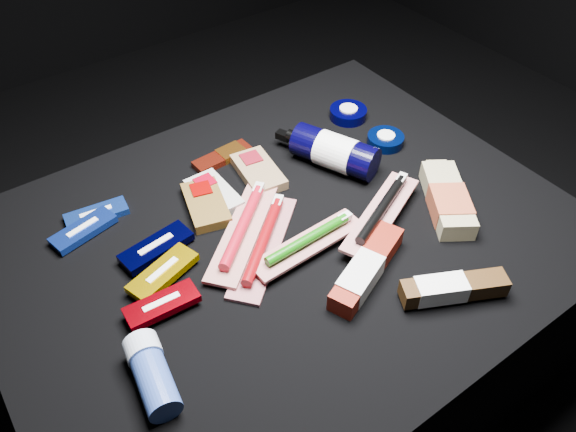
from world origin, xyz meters
TOP-DOWN VIEW (x-y plane):
  - ground at (0.00, 0.00)m, footprint 3.00×3.00m
  - cloth_table at (0.00, 0.00)m, footprint 0.98×0.78m
  - luna_bar_0 at (-0.25, 0.22)m, footprint 0.11×0.05m
  - luna_bar_1 at (-0.29, 0.20)m, footprint 0.12×0.07m
  - luna_bar_2 at (-0.20, 0.08)m, footprint 0.13×0.06m
  - luna_bar_3 at (-0.22, 0.02)m, footprint 0.13×0.08m
  - luna_bar_4 at (-0.25, -0.03)m, footprint 0.11×0.05m
  - clif_bar_0 at (-0.08, 0.13)m, footprint 0.10×0.14m
  - clif_bar_1 at (-0.06, 0.15)m, footprint 0.06×0.12m
  - clif_bar_2 at (0.05, 0.16)m, footprint 0.08×0.13m
  - power_bar at (0.02, 0.24)m, footprint 0.12×0.04m
  - lotion_bottle at (0.18, 0.09)m, footprint 0.13×0.22m
  - cream_tin_upper at (0.31, 0.20)m, footprint 0.08×0.08m
  - cream_tin_lower at (0.32, 0.08)m, footprint 0.07×0.07m
  - bodywash_bottle at (0.27, -0.12)m, footprint 0.15×0.18m
  - deodorant_stick at (-0.31, -0.13)m, footprint 0.07×0.13m
  - toothbrush_pack_0 at (-0.05, -0.01)m, footprint 0.22×0.20m
  - toothbrush_pack_1 at (-0.06, 0.03)m, footprint 0.22×0.20m
  - toothbrush_pack_2 at (0.01, -0.06)m, footprint 0.21×0.06m
  - toothbrush_pack_3 at (0.15, -0.08)m, footprint 0.23×0.14m
  - toothpaste_carton_red at (0.04, -0.16)m, footprint 0.19×0.11m
  - toothpaste_carton_green at (0.12, -0.27)m, footprint 0.16×0.11m

SIDE VIEW (x-z plane):
  - ground at x=0.00m, z-range 0.00..0.00m
  - cloth_table at x=0.00m, z-range 0.00..0.40m
  - luna_bar_0 at x=-0.25m, z-range 0.40..0.41m
  - power_bar at x=0.02m, z-range 0.40..0.41m
  - luna_bar_1 at x=-0.29m, z-range 0.40..0.42m
  - clif_bar_1 at x=-0.06m, z-range 0.40..0.42m
  - clif_bar_0 at x=-0.08m, z-range 0.40..0.42m
  - toothbrush_pack_0 at x=-0.05m, z-range 0.40..0.42m
  - clif_bar_2 at x=0.05m, z-range 0.40..0.42m
  - cream_tin_lower at x=0.32m, z-range 0.40..0.42m
  - cream_tin_upper at x=0.31m, z-range 0.40..0.42m
  - luna_bar_2 at x=-0.20m, z-range 0.40..0.42m
  - luna_bar_3 at x=-0.22m, z-range 0.41..0.42m
  - luna_bar_4 at x=-0.25m, z-range 0.41..0.42m
  - toothbrush_pack_1 at x=-0.06m, z-range 0.40..0.43m
  - toothpaste_carton_red at x=0.04m, z-range 0.40..0.44m
  - bodywash_bottle at x=0.27m, z-range 0.40..0.44m
  - toothpaste_carton_green at x=0.12m, z-range 0.41..0.44m
  - toothbrush_pack_2 at x=0.01m, z-range 0.41..0.43m
  - deodorant_stick at x=-0.31m, z-range 0.40..0.45m
  - toothbrush_pack_3 at x=0.15m, z-range 0.42..0.44m
  - lotion_bottle at x=0.18m, z-range 0.40..0.47m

